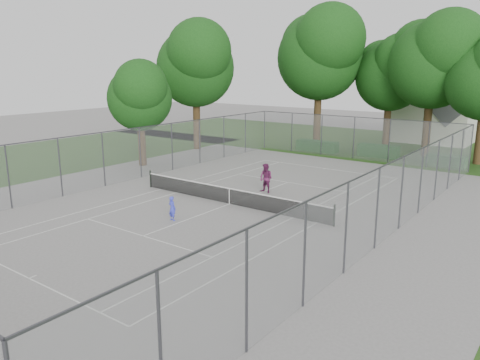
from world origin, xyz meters
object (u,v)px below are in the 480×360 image
Objects in this scene: girl_player at (172,208)px; house at (435,105)px; tennis_net at (229,195)px; woman_player at (266,178)px.

house is at bearing -88.27° from girl_player.
house reaches higher than tennis_net.
tennis_net is 3.33m from woman_player.
tennis_net is at bearing -90.30° from girl_player.
house is 27.67m from woman_player.
girl_player is 0.69× the size of woman_player.
girl_player is at bearing -90.00° from woman_player.
girl_player is at bearing -95.41° from house.
house is 7.45× the size of girl_player.
woman_player is (0.27, 3.29, 0.39)m from tennis_net.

